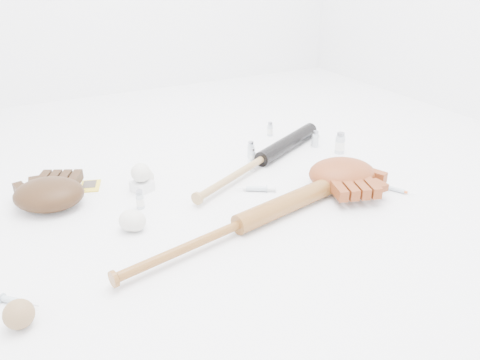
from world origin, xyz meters
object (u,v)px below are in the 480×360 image
bat_wood (240,224)px  pedestal (142,186)px  glove_dark (49,194)px  bat_dark (262,159)px

bat_wood → pedestal: (-0.18, 0.41, -0.01)m
glove_dark → bat_dark: bearing=22.7°
bat_dark → pedestal: 0.49m
glove_dark → pedestal: size_ratio=4.17×
pedestal → glove_dark: bearing=174.7°
bat_dark → bat_wood: bearing=-155.2°
bat_wood → pedestal: bearing=101.4°
bat_wood → glove_dark: glove_dark is taller
bat_dark → glove_dark: 0.79m
glove_dark → pedestal: glove_dark is taller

